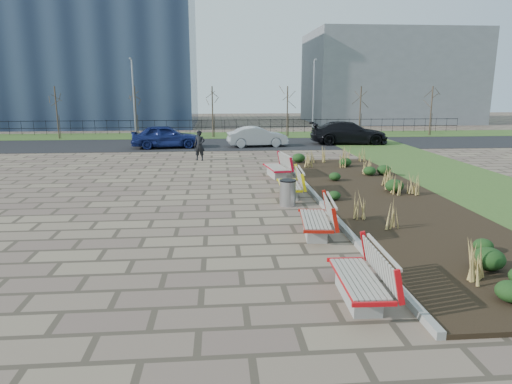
{
  "coord_description": "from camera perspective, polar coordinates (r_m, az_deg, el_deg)",
  "views": [
    {
      "loc": [
        0.38,
        -10.36,
        4.01
      ],
      "look_at": [
        1.5,
        3.0,
        0.9
      ],
      "focal_mm": 32.0,
      "sensor_mm": 36.0,
      "label": 1
    }
  ],
  "objects": [
    {
      "name": "car_black",
      "position": [
        33.2,
        11.51,
        7.26
      ],
      "size": [
        5.56,
        2.56,
        1.58
      ],
      "primitive_type": "imported",
      "rotation": [
        0.0,
        0.0,
        1.5
      ],
      "color": "black",
      "rests_on": "road"
    },
    {
      "name": "tree_b",
      "position": [
        37.46,
        -14.8,
        9.62
      ],
      "size": [
        1.4,
        1.4,
        4.0
      ],
      "primitive_type": null,
      "color": "#4C3D2D",
      "rests_on": "grass_verge_far"
    },
    {
      "name": "bench_d",
      "position": [
        20.64,
        2.57,
        3.25
      ],
      "size": [
        1.17,
        2.2,
        1.0
      ],
      "primitive_type": null,
      "rotation": [
        0.0,
        0.0,
        0.13
      ],
      "color": "red",
      "rests_on": "ground"
    },
    {
      "name": "tree_e",
      "position": [
        38.7,
        12.88,
        9.81
      ],
      "size": [
        1.4,
        1.4,
        4.0
      ],
      "primitive_type": null,
      "color": "#4C3D2D",
      "rests_on": "grass_verge_far"
    },
    {
      "name": "planting_curb",
      "position": [
        16.24,
        7.94,
        -1.09
      ],
      "size": [
        0.16,
        18.0,
        0.15
      ],
      "primitive_type": "cube",
      "color": "gray",
      "rests_on": "ground"
    },
    {
      "name": "ground",
      "position": [
        11.11,
        -6.49,
        -8.17
      ],
      "size": [
        120.0,
        120.0,
        0.0
      ],
      "primitive_type": "plane",
      "color": "#756550",
      "rests_on": "ground"
    },
    {
      "name": "building_grey",
      "position": [
        55.92,
        16.21,
        13.57
      ],
      "size": [
        18.0,
        12.0,
        10.0
      ],
      "primitive_type": "cube",
      "color": "slate",
      "rests_on": "ground"
    },
    {
      "name": "railing_fence",
      "position": [
        40.0,
        -5.37,
        8.16
      ],
      "size": [
        44.0,
        0.1,
        1.2
      ],
      "primitive_type": null,
      "color": "black",
      "rests_on": "grass_verge_far"
    },
    {
      "name": "lamp_west",
      "position": [
        36.93,
        -15.03,
        11.11
      ],
      "size": [
        0.24,
        0.6,
        6.0
      ],
      "primitive_type": null,
      "color": "gray",
      "rests_on": "grass_verge_far"
    },
    {
      "name": "tree_d",
      "position": [
        37.34,
        3.93,
        10.0
      ],
      "size": [
        1.4,
        1.4,
        4.0
      ],
      "primitive_type": null,
      "color": "#4C3D2D",
      "rests_on": "grass_verge_far"
    },
    {
      "name": "litter_bin",
      "position": [
        15.68,
        3.99,
        -0.13
      ],
      "size": [
        0.55,
        0.55,
        0.88
      ],
      "primitive_type": "cylinder",
      "color": "#B2B2B7",
      "rests_on": "ground"
    },
    {
      "name": "pedestrian",
      "position": [
        25.51,
        -7.07,
        5.8
      ],
      "size": [
        0.68,
        0.52,
        1.66
      ],
      "primitive_type": "imported",
      "rotation": [
        0.0,
        0.0,
        -0.21
      ],
      "color": "black",
      "rests_on": "ground"
    },
    {
      "name": "planting_bed",
      "position": [
        16.91,
        15.67,
        -0.98
      ],
      "size": [
        4.5,
        18.0,
        0.1
      ],
      "primitive_type": "cube",
      "color": "black",
      "rests_on": "ground"
    },
    {
      "name": "tree_c",
      "position": [
        36.91,
        -5.45,
        9.94
      ],
      "size": [
        1.4,
        1.4,
        4.0
      ],
      "primitive_type": null,
      "color": "#4C3D2D",
      "rests_on": "grass_verge_far"
    },
    {
      "name": "bench_b",
      "position": [
        12.64,
        7.37,
        -3.17
      ],
      "size": [
        1.12,
        2.19,
        1.0
      ],
      "primitive_type": null,
      "rotation": [
        0.0,
        0.0,
        -0.11
      ],
      "color": "#B0160B",
      "rests_on": "ground"
    },
    {
      "name": "bench_c",
      "position": [
        17.02,
        4.17,
        1.13
      ],
      "size": [
        1.02,
        2.15,
        1.0
      ],
      "primitive_type": null,
      "rotation": [
        0.0,
        0.0,
        -0.06
      ],
      "color": "yellow",
      "rests_on": "ground"
    },
    {
      "name": "lamp_east",
      "position": [
        37.16,
        7.19,
        11.46
      ],
      "size": [
        0.24,
        0.6,
        6.0
      ],
      "primitive_type": null,
      "color": "gray",
      "rests_on": "grass_verge_far"
    },
    {
      "name": "car_silver",
      "position": [
        31.16,
        0.16,
        6.93
      ],
      "size": [
        4.19,
        1.86,
        1.34
      ],
      "primitive_type": "imported",
      "rotation": [
        0.0,
        0.0,
        1.68
      ],
      "color": "#9FA2A6",
      "rests_on": "road"
    },
    {
      "name": "grass_verge_near",
      "position": [
        19.09,
        29.15,
        -0.68
      ],
      "size": [
        5.0,
        38.0,
        0.04
      ],
      "primitive_type": "cube",
      "color": "#33511E",
      "rests_on": "ground"
    },
    {
      "name": "tree_f",
      "position": [
        40.9,
        21.03,
        9.44
      ],
      "size": [
        1.4,
        1.4,
        4.0
      ],
      "primitive_type": null,
      "color": "#4C3D2D",
      "rests_on": "grass_verge_far"
    },
    {
      "name": "tree_a",
      "position": [
        38.93,
        -23.64,
        9.08
      ],
      "size": [
        1.4,
        1.4,
        4.0
      ],
      "primitive_type": null,
      "color": "#4C3D2D",
      "rests_on": "grass_verge_far"
    },
    {
      "name": "bench_a",
      "position": [
        9.03,
        12.67,
        -10.14
      ],
      "size": [
        0.97,
        2.13,
        1.0
      ],
      "primitive_type": null,
      "rotation": [
        0.0,
        0.0,
        -0.03
      ],
      "color": "red",
      "rests_on": "ground"
    },
    {
      "name": "road",
      "position": [
        32.61,
        -5.45,
        5.95
      ],
      "size": [
        80.0,
        7.0,
        0.02
      ],
      "primitive_type": "cube",
      "color": "black",
      "rests_on": "ground"
    },
    {
      "name": "car_blue",
      "position": [
        31.07,
        -11.21,
        6.85
      ],
      "size": [
        4.66,
        2.31,
        1.53
      ],
      "primitive_type": "imported",
      "rotation": [
        0.0,
        0.0,
        1.69
      ],
      "color": "navy",
      "rests_on": "road"
    },
    {
      "name": "grass_verge_far",
      "position": [
        38.57,
        -5.37,
        7.06
      ],
      "size": [
        80.0,
        5.0,
        0.04
      ],
      "primitive_type": "cube",
      "color": "#33511E",
      "rests_on": "ground"
    }
  ]
}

